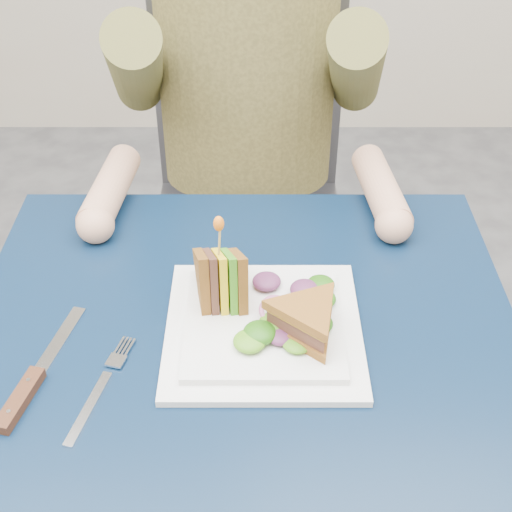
{
  "coord_description": "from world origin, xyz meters",
  "views": [
    {
      "loc": [
        0.02,
        -0.65,
        1.4
      ],
      "look_at": [
        0.02,
        0.09,
        0.82
      ],
      "focal_mm": 50.0,
      "sensor_mm": 36.0,
      "label": 1
    }
  ],
  "objects_px": {
    "diner": "(246,35)",
    "fork": "(99,390)",
    "table": "(243,394)",
    "chair": "(248,177)",
    "knife": "(28,388)",
    "plate": "(263,327)",
    "sandwich_upright": "(221,279)",
    "sandwich_flat": "(307,320)"
  },
  "relations": [
    {
      "from": "diner",
      "to": "fork",
      "type": "height_order",
      "value": "diner"
    },
    {
      "from": "table",
      "to": "chair",
      "type": "xyz_separation_m",
      "value": [
        0.0,
        0.74,
        -0.11
      ]
    },
    {
      "from": "chair",
      "to": "knife",
      "type": "distance_m",
      "value": 0.87
    },
    {
      "from": "chair",
      "to": "diner",
      "type": "height_order",
      "value": "diner"
    },
    {
      "from": "plate",
      "to": "fork",
      "type": "distance_m",
      "value": 0.23
    },
    {
      "from": "chair",
      "to": "plate",
      "type": "bearing_deg",
      "value": -87.73
    },
    {
      "from": "table",
      "to": "chair",
      "type": "relative_size",
      "value": 0.81
    },
    {
      "from": "chair",
      "to": "sandwich_upright",
      "type": "height_order",
      "value": "chair"
    },
    {
      "from": "fork",
      "to": "knife",
      "type": "bearing_deg",
      "value": 179.01
    },
    {
      "from": "chair",
      "to": "fork",
      "type": "xyz_separation_m",
      "value": [
        -0.17,
        -0.8,
        0.19
      ]
    },
    {
      "from": "fork",
      "to": "knife",
      "type": "relative_size",
      "value": 0.8
    },
    {
      "from": "sandwich_flat",
      "to": "sandwich_upright",
      "type": "distance_m",
      "value": 0.13
    },
    {
      "from": "plate",
      "to": "diner",
      "type": "bearing_deg",
      "value": 92.71
    },
    {
      "from": "diner",
      "to": "plate",
      "type": "xyz_separation_m",
      "value": [
        0.03,
        -0.59,
        -0.18
      ]
    },
    {
      "from": "chair",
      "to": "sandwich_flat",
      "type": "bearing_deg",
      "value": -83.47
    },
    {
      "from": "fork",
      "to": "table",
      "type": "bearing_deg",
      "value": 20.82
    },
    {
      "from": "sandwich_upright",
      "to": "fork",
      "type": "bearing_deg",
      "value": -133.98
    },
    {
      "from": "sandwich_upright",
      "to": "fork",
      "type": "distance_m",
      "value": 0.22
    },
    {
      "from": "chair",
      "to": "sandwich_flat",
      "type": "relative_size",
      "value": 5.6
    },
    {
      "from": "plate",
      "to": "knife",
      "type": "xyz_separation_m",
      "value": [
        -0.29,
        -0.1,
        -0.0
      ]
    },
    {
      "from": "diner",
      "to": "plate",
      "type": "bearing_deg",
      "value": -87.29
    },
    {
      "from": "diner",
      "to": "sandwich_upright",
      "type": "distance_m",
      "value": 0.56
    },
    {
      "from": "diner",
      "to": "knife",
      "type": "height_order",
      "value": "diner"
    },
    {
      "from": "diner",
      "to": "chair",
      "type": "bearing_deg",
      "value": 90.0
    },
    {
      "from": "diner",
      "to": "sandwich_flat",
      "type": "relative_size",
      "value": 4.49
    },
    {
      "from": "sandwich_flat",
      "to": "sandwich_upright",
      "type": "relative_size",
      "value": 1.17
    },
    {
      "from": "table",
      "to": "knife",
      "type": "bearing_deg",
      "value": -166.05
    },
    {
      "from": "table",
      "to": "sandwich_flat",
      "type": "relative_size",
      "value": 4.52
    },
    {
      "from": "chair",
      "to": "diner",
      "type": "bearing_deg",
      "value": -90.0
    },
    {
      "from": "table",
      "to": "fork",
      "type": "distance_m",
      "value": 0.2
    },
    {
      "from": "table",
      "to": "fork",
      "type": "height_order",
      "value": "fork"
    },
    {
      "from": "plate",
      "to": "sandwich_flat",
      "type": "bearing_deg",
      "value": -24.44
    },
    {
      "from": "sandwich_upright",
      "to": "plate",
      "type": "bearing_deg",
      "value": -38.18
    },
    {
      "from": "sandwich_flat",
      "to": "sandwich_upright",
      "type": "xyz_separation_m",
      "value": [
        -0.11,
        0.07,
        0.01
      ]
    },
    {
      "from": "chair",
      "to": "knife",
      "type": "relative_size",
      "value": 4.23
    },
    {
      "from": "diner",
      "to": "fork",
      "type": "relative_size",
      "value": 4.22
    },
    {
      "from": "diner",
      "to": "sandwich_flat",
      "type": "height_order",
      "value": "diner"
    },
    {
      "from": "sandwich_flat",
      "to": "fork",
      "type": "height_order",
      "value": "sandwich_flat"
    },
    {
      "from": "diner",
      "to": "sandwich_upright",
      "type": "relative_size",
      "value": 5.26
    },
    {
      "from": "table",
      "to": "fork",
      "type": "bearing_deg",
      "value": -159.18
    },
    {
      "from": "table",
      "to": "diner",
      "type": "relative_size",
      "value": 1.01
    },
    {
      "from": "diner",
      "to": "knife",
      "type": "bearing_deg",
      "value": -110.78
    }
  ]
}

